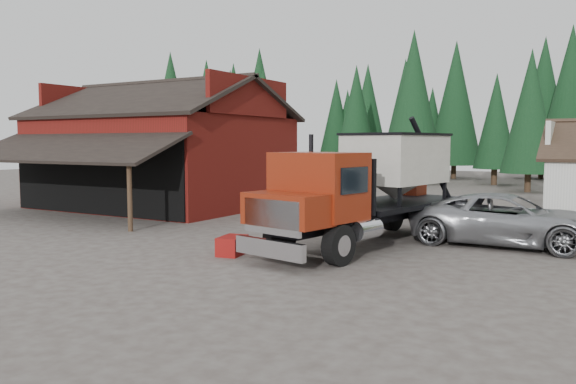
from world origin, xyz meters
The scene contains 9 objects.
ground centered at (0.00, 0.00, 0.00)m, with size 120.00×120.00×0.00m, color #473D37.
red_barn centered at (-11.00, 9.90, 2.69)m, with size 12.80×13.63×7.18m.
conifer_backdrop centered at (0.00, 42.00, 0.00)m, with size 76.00×16.00×16.00m, color black, non-canonical shape.
near_pine_a centered at (-22.00, 28.00, 6.39)m, with size 4.40×4.40×11.40m.
near_pine_b centered at (6.00, 30.00, 5.89)m, with size 3.96×3.96×10.40m.
near_pine_d centered at (-4.00, 34.00, 7.39)m, with size 5.28×5.28×13.40m.
feed_truck centered at (4.01, 4.03, 2.14)m, with size 4.65×10.49×4.58m.
silver_car centered at (8.24, 6.40, 0.91)m, with size 3.03×6.57×1.82m, color #989A9F.
equip_box centered at (0.83, 0.25, 0.30)m, with size 0.70×1.10×0.60m, color maroon.
Camera 1 is at (11.33, -14.29, 3.60)m, focal length 35.00 mm.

